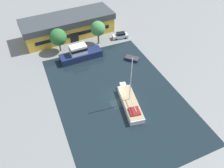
{
  "coord_description": "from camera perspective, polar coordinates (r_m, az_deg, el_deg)",
  "views": [
    {
      "loc": [
        -13.49,
        -28.7,
        33.07
      ],
      "look_at": [
        0.0,
        2.72,
        1.0
      ],
      "focal_mm": 35.0,
      "sensor_mm": 36.0,
      "label": 1
    }
  ],
  "objects": [
    {
      "name": "quay_tree_near_building",
      "position": [
        59.12,
        -3.7,
        14.26
      ],
      "size": [
        3.92,
        3.92,
        6.56
      ],
      "color": "brown",
      "rests_on": "ground"
    },
    {
      "name": "ground_plane",
      "position": [
        45.82,
        1.34,
        -3.05
      ],
      "size": [
        440.0,
        440.0,
        0.0
      ],
      "primitive_type": "plane",
      "color": "gray"
    },
    {
      "name": "water_canal",
      "position": [
        45.82,
        1.34,
        -3.05
      ],
      "size": [
        24.75,
        36.29,
        0.01
      ],
      "primitive_type": "cube",
      "color": "black",
      "rests_on": "ground"
    },
    {
      "name": "quay_tree_by_water",
      "position": [
        57.78,
        -13.88,
        11.79
      ],
      "size": [
        4.29,
        4.29,
        6.28
      ],
      "color": "brown",
      "rests_on": "ground"
    },
    {
      "name": "warehouse_building",
      "position": [
        65.09,
        -11.29,
        14.71
      ],
      "size": [
        26.13,
        10.62,
        5.72
      ],
      "rotation": [
        0.0,
        0.0,
        0.07
      ],
      "color": "gold",
      "rests_on": "ground"
    },
    {
      "name": "parked_car",
      "position": [
        63.33,
        2.17,
        12.55
      ],
      "size": [
        4.62,
        2.37,
        1.71
      ],
      "rotation": [
        0.0,
        0.0,
        1.43
      ],
      "color": "silver",
      "rests_on": "ground"
    },
    {
      "name": "sailboat_moored",
      "position": [
        43.6,
        4.7,
        -4.98
      ],
      "size": [
        4.37,
        10.93,
        11.33
      ],
      "rotation": [
        0.0,
        0.0,
        -0.17
      ],
      "color": "white",
      "rests_on": "water_canal"
    },
    {
      "name": "small_dinghy",
      "position": [
        55.27,
        5.25,
        6.65
      ],
      "size": [
        3.58,
        3.63,
        0.68
      ],
      "rotation": [
        0.0,
        0.0,
        0.77
      ],
      "color": "#19234C",
      "rests_on": "water_canal"
    },
    {
      "name": "motor_cruiser",
      "position": [
        55.4,
        -8.3,
        7.79
      ],
      "size": [
        10.76,
        3.68,
        3.87
      ],
      "rotation": [
        0.0,
        0.0,
        1.61
      ],
      "color": "#19234C",
      "rests_on": "water_canal"
    }
  ]
}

